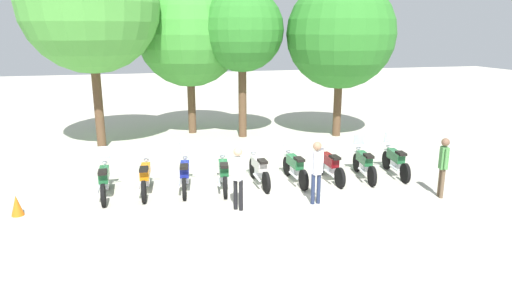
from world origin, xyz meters
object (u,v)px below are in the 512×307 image
Objects in this scene: person_0 at (238,174)px; tree_3 at (341,34)px; motorcycle_8 at (395,160)px; person_2 at (443,163)px; motorcycle_5 at (295,166)px; motorcycle_7 at (364,163)px; person_1 at (317,168)px; motorcycle_2 at (185,174)px; tree_0 at (89,4)px; motorcycle_1 at (145,177)px; tree_1 at (189,34)px; traffic_cone at (17,206)px; motorcycle_0 at (104,179)px; motorcycle_6 at (330,165)px; motorcycle_4 at (259,168)px; motorcycle_3 at (224,172)px; tree_2 at (242,30)px.

person_0 is 0.25× the size of tree_3.
motorcycle_8 is 2.28m from person_2.
motorcycle_5 and motorcycle_8 have the same top height.
motorcycle_7 is 7.50m from tree_3.
person_1 reaches higher than person_0.
person_1 is (3.42, -2.03, 0.53)m from motorcycle_2.
tree_0 is (-6.28, 6.25, 5.16)m from motorcycle_5.
tree_0 is (-9.76, 6.39, 5.16)m from motorcycle_8.
motorcycle_1 is at bearing 93.58° from person_0.
motorcycle_1 is at bearing -106.03° from tree_1.
motorcycle_5 is at bearing -6.82° from person_0.
traffic_cone is (-7.90, 1.10, -0.78)m from person_1.
tree_1 reaches higher than motorcycle_8.
person_0 reaches higher than motorcycle_5.
person_2 is (7.14, -2.41, 0.52)m from motorcycle_2.
person_1 is 11.30m from tree_0.
person_1 is 0.26× the size of tree_3.
motorcycle_7 is at bearing -92.01° from motorcycle_0.
tree_1 is (-0.07, 10.06, 3.48)m from person_0.
motorcycle_7 is at bearing -87.13° from motorcycle_1.
motorcycle_6 is 3.43m from person_2.
motorcycle_8 is at bearing 109.02° from person_2.
motorcycle_0 is 6.13m from person_1.
person_0 is 0.99× the size of person_2.
motorcycle_0 reaches higher than motorcycle_6.
motorcycle_0 and motorcycle_5 have the same top height.
motorcycle_7 is 0.26× the size of tree_0.
motorcycle_8 is 0.26× the size of tree_0.
motorcycle_4 reaches higher than traffic_cone.
motorcycle_1 is at bearing 15.98° from traffic_cone.
tree_1 is (-5.79, 8.32, 3.99)m from motorcycle_8.
motorcycle_2 is 10.33m from tree_3.
person_2 is (2.52, -2.27, 0.53)m from motorcycle_6.
person_1 is (4.59, -2.05, 0.55)m from motorcycle_1.
person_0 reaches higher than motorcycle_7.
motorcycle_6 is at bearing 151.92° from person_2.
person_2 reaches higher than traffic_cone.
tree_1 is at bearing 7.18° from motorcycle_3.
tree_3 is (4.22, -0.85, -0.17)m from tree_2.
person_2 is (8.30, -2.43, 0.53)m from motorcycle_1.
motorcycle_6 is (3.47, 0.01, -0.01)m from motorcycle_3.
person_1 is (-3.53, -1.82, 0.53)m from motorcycle_8.
motorcycle_6 reaches higher than traffic_cone.
tree_1 reaches higher than person_2.
traffic_cone is (-4.47, -0.93, -0.24)m from motorcycle_2.
motorcycle_1 is 8.22m from tree_0.
person_0 is at bearing 114.91° from motorcycle_8.
motorcycle_2 is 3.97× the size of traffic_cone.
tree_3 reaches higher than motorcycle_0.
motorcycle_8 is at bearing -92.15° from motorcycle_6.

